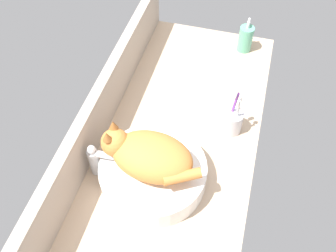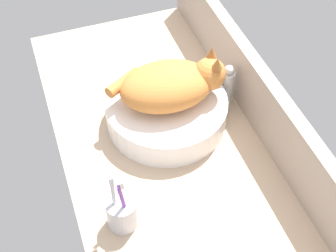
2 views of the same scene
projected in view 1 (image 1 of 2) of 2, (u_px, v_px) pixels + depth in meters
ground_plane at (174, 147)px, 132.27cm from camera, size 132.89×56.61×4.00cm
backsplash_panel at (99, 111)px, 127.90cm from camera, size 132.89×3.60×18.32cm
sink_basin at (153, 173)px, 118.43cm from camera, size 33.75×33.75×8.16cm
cat at (148, 155)px, 110.97cm from camera, size 18.93×32.09×14.00cm
faucet at (97, 159)px, 117.95cm from camera, size 3.74×11.86×13.60cm
soap_dispenser at (245, 39)px, 157.52cm from camera, size 6.02×6.02×14.50cm
toothbrush_cup at (232, 121)px, 130.92cm from camera, size 7.39×7.39×18.70cm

